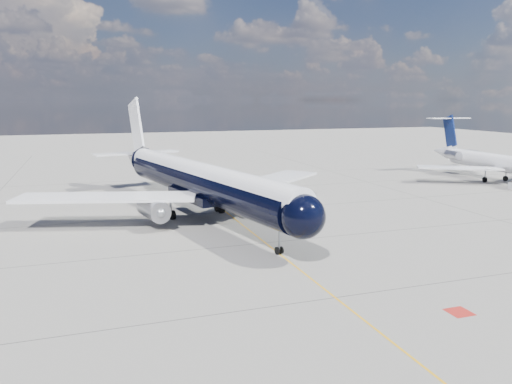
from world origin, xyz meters
TOP-DOWN VIEW (x-y plane):
  - ground at (0.00, 30.00)m, footprint 320.00×320.00m
  - taxiway_centerline at (0.00, 25.00)m, footprint 0.16×160.00m
  - red_marking at (6.80, -10.00)m, footprint 1.60×1.60m
  - main_airliner at (-4.04, 24.16)m, footprint 40.87×50.44m
  - regional_jet at (51.72, 34.18)m, footprint 29.29×33.63m

SIDE VIEW (x-z plane):
  - ground at x=0.00m, z-range 0.00..0.00m
  - taxiway_centerline at x=0.00m, z-range 0.00..0.01m
  - red_marking at x=6.80m, z-range 0.00..0.01m
  - regional_jet at x=51.72m, z-range -2.10..9.29m
  - main_airliner at x=-4.04m, z-range -2.79..11.92m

